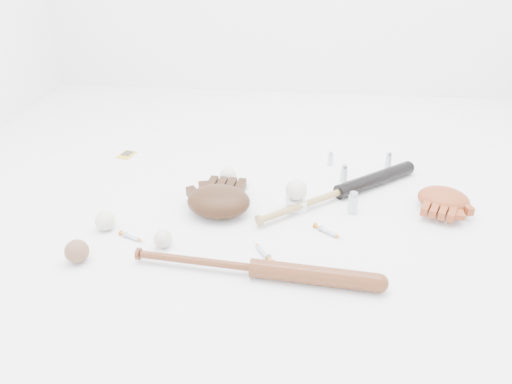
# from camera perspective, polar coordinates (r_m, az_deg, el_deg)

# --- Properties ---
(bat_dark) EXTENTS (0.69, 0.58, 0.06)m
(bat_dark) POSITION_cam_1_polar(r_m,az_deg,el_deg) (2.05, 9.56, 0.02)
(bat_dark) COLOR black
(bat_dark) RESTS_ON ground
(bat_wood) EXTENTS (0.83, 0.13, 0.06)m
(bat_wood) POSITION_cam_1_polar(r_m,az_deg,el_deg) (1.61, -0.32, -8.66)
(bat_wood) COLOR brown
(bat_wood) RESTS_ON ground
(glove_dark) EXTENTS (0.31, 0.31, 0.11)m
(glove_dark) POSITION_cam_1_polar(r_m,az_deg,el_deg) (1.92, -4.30, -1.02)
(glove_dark) COLOR #331D0E
(glove_dark) RESTS_ON ground
(glove_tan) EXTENTS (0.31, 0.31, 0.08)m
(glove_tan) POSITION_cam_1_polar(r_m,az_deg,el_deg) (2.08, 20.64, -0.77)
(glove_tan) COLOR brown
(glove_tan) RESTS_ON ground
(trading_card) EXTENTS (0.08, 0.10, 0.00)m
(trading_card) POSITION_cam_1_polar(r_m,az_deg,el_deg) (2.48, -14.57, 4.13)
(trading_card) COLOR gold
(trading_card) RESTS_ON ground
(pedestal) EXTENTS (0.09, 0.09, 0.04)m
(pedestal) POSITION_cam_1_polar(r_m,az_deg,el_deg) (1.96, 4.55, -1.36)
(pedestal) COLOR white
(pedestal) RESTS_ON ground
(baseball_on_pedestal) EXTENTS (0.08, 0.08, 0.08)m
(baseball_on_pedestal) POSITION_cam_1_polar(r_m,az_deg,el_deg) (1.93, 4.62, 0.27)
(baseball_on_pedestal) COLOR beige
(baseball_on_pedestal) RESTS_ON pedestal
(baseball_left) EXTENTS (0.07, 0.07, 0.07)m
(baseball_left) POSITION_cam_1_polar(r_m,az_deg,el_deg) (1.90, -16.85, -3.16)
(baseball_left) COLOR beige
(baseball_left) RESTS_ON ground
(baseball_upper) EXTENTS (0.07, 0.07, 0.07)m
(baseball_upper) POSITION_cam_1_polar(r_m,az_deg,el_deg) (2.14, -3.21, 1.90)
(baseball_upper) COLOR beige
(baseball_upper) RESTS_ON ground
(baseball_mid) EXTENTS (0.07, 0.07, 0.07)m
(baseball_mid) POSITION_cam_1_polar(r_m,az_deg,el_deg) (1.76, -10.59, -5.26)
(baseball_mid) COLOR beige
(baseball_mid) RESTS_ON ground
(baseball_aged) EXTENTS (0.08, 0.08, 0.08)m
(baseball_aged) POSITION_cam_1_polar(r_m,az_deg,el_deg) (1.76, -19.80, -6.40)
(baseball_aged) COLOR brown
(baseball_aged) RESTS_ON ground
(syringe_0) EXTENTS (0.13, 0.07, 0.02)m
(syringe_0) POSITION_cam_1_polar(r_m,az_deg,el_deg) (1.84, -13.98, -5.03)
(syringe_0) COLOR #ADBCC6
(syringe_0) RESTS_ON ground
(syringe_1) EXTENTS (0.11, 0.15, 0.02)m
(syringe_1) POSITION_cam_1_polar(r_m,az_deg,el_deg) (1.71, 0.81, -6.86)
(syringe_1) COLOR #ADBCC6
(syringe_1) RESTS_ON ground
(syringe_2) EXTENTS (0.06, 0.15, 0.02)m
(syringe_2) POSITION_cam_1_polar(r_m,az_deg,el_deg) (2.09, -1.36, 0.38)
(syringe_2) COLOR #ADBCC6
(syringe_2) RESTS_ON ground
(syringe_3) EXTENTS (0.13, 0.11, 0.02)m
(syringe_3) POSITION_cam_1_polar(r_m,az_deg,el_deg) (1.83, 8.25, -4.52)
(syringe_3) COLOR #ADBCC6
(syringe_3) RESTS_ON ground
(syringe_4) EXTENTS (0.13, 0.04, 0.02)m
(syringe_4) POSITION_cam_1_polar(r_m,az_deg,el_deg) (2.20, 19.80, 0.12)
(syringe_4) COLOR #ADBCC6
(syringe_4) RESTS_ON ground
(vial_0) EXTENTS (0.03, 0.03, 0.07)m
(vial_0) POSITION_cam_1_polar(r_m,az_deg,el_deg) (2.35, 14.91, 3.53)
(vial_0) COLOR silver
(vial_0) RESTS_ON ground
(vial_1) EXTENTS (0.02, 0.02, 0.06)m
(vial_1) POSITION_cam_1_polar(r_m,az_deg,el_deg) (2.32, 8.50, 3.79)
(vial_1) COLOR silver
(vial_1) RESTS_ON ground
(vial_2) EXTENTS (0.03, 0.03, 0.08)m
(vial_2) POSITION_cam_1_polar(r_m,az_deg,el_deg) (2.18, 10.02, 2.11)
(vial_2) COLOR silver
(vial_2) RESTS_ON ground
(vial_3) EXTENTS (0.04, 0.04, 0.09)m
(vial_3) POSITION_cam_1_polar(r_m,az_deg,el_deg) (1.95, 11.03, -1.21)
(vial_3) COLOR silver
(vial_3) RESTS_ON ground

